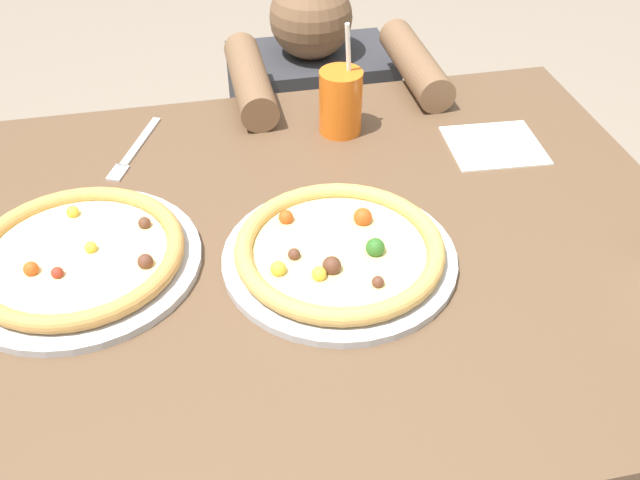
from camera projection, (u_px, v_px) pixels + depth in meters
name	position (u px, v px, depth m)	size (l,w,h in m)	color
dining_table	(313.00, 295.00, 1.14)	(1.16, 0.91, 0.75)	brown
pizza_near	(339.00, 252.00, 1.02)	(0.33, 0.33, 0.04)	#B7B7BC
pizza_far	(78.00, 257.00, 1.02)	(0.34, 0.34, 0.04)	#B7B7BC
drink_cup_colored	(341.00, 102.00, 1.27)	(0.08, 0.08, 0.20)	orange
paper_napkin	(494.00, 145.00, 1.27)	(0.16, 0.14, 0.00)	white
fork	(134.00, 151.00, 1.25)	(0.10, 0.19, 0.00)	silver
diner_seated	(313.00, 169.00, 1.82)	(0.40, 0.52, 0.89)	#333847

